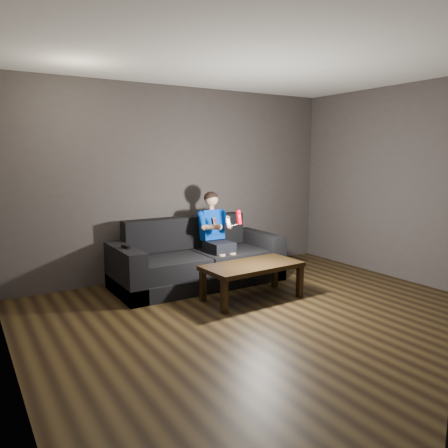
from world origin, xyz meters
TOP-DOWN VIEW (x-y plane):
  - floor at (0.00, 0.00)m, footprint 5.00×5.00m
  - back_wall at (0.00, 2.50)m, footprint 5.00×0.04m
  - left_wall at (-2.50, 0.00)m, footprint 0.04×5.00m
  - right_wall at (2.50, 0.00)m, footprint 0.04×5.00m
  - ceiling at (0.00, 0.00)m, footprint 5.00×5.00m
  - sofa at (-0.07, 1.90)m, footprint 2.27×0.98m
  - child at (0.19, 1.83)m, footprint 0.46×0.57m
  - wii_remote_red at (0.28, 1.39)m, footprint 0.05×0.07m
  - nunchuk_white at (0.11, 1.40)m, footprint 0.06×0.09m
  - wii_remote_black at (-1.09, 1.81)m, footprint 0.06×0.17m
  - coffee_table at (0.19, 0.96)m, footprint 1.23×0.66m

SIDE VIEW (x-z plane):
  - floor at x=0.00m, z-range 0.00..0.00m
  - sofa at x=-0.07m, z-range -0.15..0.73m
  - coffee_table at x=0.19m, z-range 0.16..0.60m
  - wii_remote_black at x=-1.09m, z-range 0.62..0.65m
  - child at x=0.19m, z-range 0.17..1.31m
  - nunchuk_white at x=0.11m, z-range 0.84..0.98m
  - wii_remote_red at x=0.28m, z-range 0.85..1.04m
  - back_wall at x=0.00m, z-range 0.00..2.70m
  - left_wall at x=-2.50m, z-range 0.00..2.70m
  - right_wall at x=2.50m, z-range 0.00..2.70m
  - ceiling at x=0.00m, z-range 2.69..2.71m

